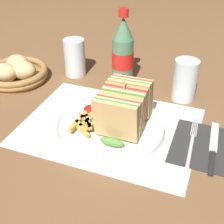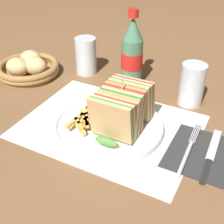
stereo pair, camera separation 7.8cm
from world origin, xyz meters
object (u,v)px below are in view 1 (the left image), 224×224
object	(u,v)px
fork	(191,146)
coke_bottle_near	(123,53)
bread_basket	(16,72)
plate_main	(109,126)
club_sandwich	(124,109)
glass_far	(75,60)
glass_near	(185,80)
knife	(213,147)

from	to	relation	value
fork	coke_bottle_near	size ratio (longest dim) A/B	0.84
fork	bread_basket	size ratio (longest dim) A/B	0.97
coke_bottle_near	bread_basket	distance (m)	0.34
plate_main	club_sandwich	xyz separation A→B (m)	(0.04, 0.00, 0.06)
glass_far	bread_basket	bearing A→B (deg)	-146.81
fork	bread_basket	world-z (taller)	bread_basket
glass_near	club_sandwich	bearing A→B (deg)	-117.28
club_sandwich	fork	world-z (taller)	club_sandwich
club_sandwich	bread_basket	bearing A→B (deg)	161.30
plate_main	fork	distance (m)	0.20
coke_bottle_near	plate_main	bearing A→B (deg)	-78.46
fork	glass_near	distance (m)	0.23
coke_bottle_near	glass_far	size ratio (longest dim) A/B	1.94
fork	coke_bottle_near	distance (m)	0.37
club_sandwich	coke_bottle_near	distance (m)	0.26
fork	glass_far	size ratio (longest dim) A/B	1.64
fork	bread_basket	xyz separation A→B (m)	(-0.57, 0.14, 0.02)
glass_near	glass_far	bearing A→B (deg)	175.40
plate_main	coke_bottle_near	distance (m)	0.27
fork	bread_basket	distance (m)	0.59
plate_main	glass_far	distance (m)	0.33
fork	glass_near	xyz separation A→B (m)	(-0.06, 0.22, 0.05)
plate_main	knife	distance (m)	0.25
glass_far	knife	bearing A→B (deg)	-26.31
glass_near	bread_basket	distance (m)	0.52
glass_far	club_sandwich	bearing A→B (deg)	-44.18
plate_main	bread_basket	world-z (taller)	bread_basket
knife	glass_near	size ratio (longest dim) A/B	1.62
fork	glass_far	distance (m)	0.48
club_sandwich	knife	world-z (taller)	club_sandwich
fork	glass_near	bearing A→B (deg)	102.65
fork	glass_near	world-z (taller)	glass_near
glass_far	fork	bearing A→B (deg)	-30.61
glass_far	bread_basket	xyz separation A→B (m)	(-0.16, -0.10, -0.03)
plate_main	knife	size ratio (longest dim) A/B	1.44
club_sandwich	glass_far	world-z (taller)	club_sandwich
fork	coke_bottle_near	world-z (taller)	coke_bottle_near
glass_near	glass_far	size ratio (longest dim) A/B	1.00
club_sandwich	bread_basket	world-z (taller)	club_sandwich
glass_near	knife	bearing A→B (deg)	-62.11
plate_main	bread_basket	xyz separation A→B (m)	(-0.37, 0.14, 0.02)
plate_main	glass_far	size ratio (longest dim) A/B	2.32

